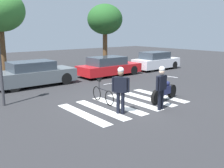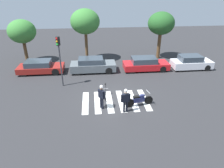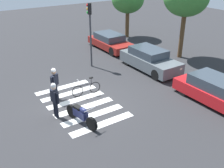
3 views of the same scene
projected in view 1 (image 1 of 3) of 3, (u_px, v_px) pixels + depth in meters
The scene contains 11 objects.
ground_plane at pixel (126, 104), 11.13m from camera, with size 60.00×60.00×0.00m, color #2B2B2D.
police_motorcycle at pixel (164, 91), 11.47m from camera, with size 2.09×0.69×1.04m.
leaning_bicycle at pixel (103, 95), 11.20m from camera, with size 0.46×1.68×0.99m.
officer_on_foot at pixel (121, 87), 9.58m from camera, with size 0.47×0.55×1.82m.
officer_by_motorcycle at pixel (161, 85), 10.08m from camera, with size 0.67×0.26×1.78m.
crosswalk_stripes at pixel (126, 104), 11.13m from camera, with size 4.95×3.24×0.01m.
car_grey_coupe at pixel (35, 74), 14.59m from camera, with size 4.48×1.83×1.44m.
car_red_convertible at pixel (109, 67), 17.87m from camera, with size 4.60×1.84×1.35m.
car_white_van at pixel (156, 61), 20.76m from camera, with size 4.07×1.74×1.45m.
street_tree_mid at pixel (0, 11), 16.17m from camera, with size 3.17×3.17×5.76m.
street_tree_far at pixel (105, 20), 21.49m from camera, with size 2.99×2.99×5.35m.
Camera 1 is at (-7.23, -7.92, 3.16)m, focal length 40.59 mm.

